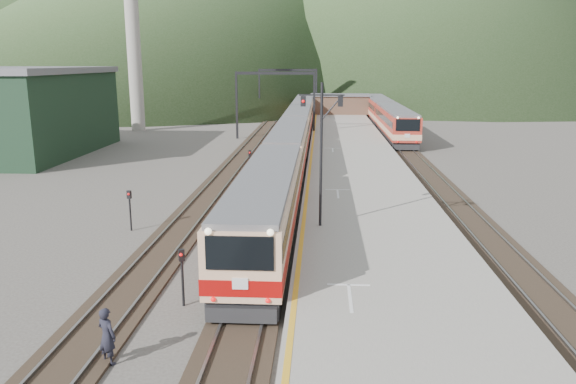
# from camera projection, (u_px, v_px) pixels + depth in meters

# --- Properties ---
(track_main) EXTENTS (2.60, 200.00, 0.23)m
(track_main) POSITION_uv_depth(u_px,v_px,m) (292.00, 159.00, 53.27)
(track_main) COLOR black
(track_main) RESTS_ON ground
(track_far) EXTENTS (2.60, 200.00, 0.23)m
(track_far) POSITION_uv_depth(u_px,v_px,m) (240.00, 159.00, 53.56)
(track_far) COLOR black
(track_far) RESTS_ON ground
(track_second) EXTENTS (2.60, 200.00, 0.23)m
(track_second) POSITION_uv_depth(u_px,v_px,m) (415.00, 161.00, 52.60)
(track_second) COLOR black
(track_second) RESTS_ON ground
(platform) EXTENTS (8.00, 100.00, 1.00)m
(platform) POSITION_uv_depth(u_px,v_px,m) (353.00, 159.00, 50.90)
(platform) COLOR gray
(platform) RESTS_ON ground
(gantry_near) EXTENTS (9.55, 0.25, 8.00)m
(gantry_near) POSITION_uv_depth(u_px,v_px,m) (275.00, 92.00, 66.77)
(gantry_near) COLOR black
(gantry_near) RESTS_ON ground
(gantry_far) EXTENTS (9.55, 0.25, 8.00)m
(gantry_far) POSITION_uv_depth(u_px,v_px,m) (288.00, 84.00, 91.07)
(gantry_far) COLOR black
(gantry_far) RESTS_ON ground
(warehouse) EXTENTS (14.50, 20.50, 8.60)m
(warehouse) POSITION_uv_depth(u_px,v_px,m) (13.00, 111.00, 55.87)
(warehouse) COLOR black
(warehouse) RESTS_ON ground
(smokestack) EXTENTS (1.80, 1.80, 30.00)m
(smokestack) POSITION_uv_depth(u_px,v_px,m) (132.00, 15.00, 72.54)
(smokestack) COLOR #9E998E
(smokestack) RESTS_ON ground
(station_shed) EXTENTS (9.40, 4.40, 3.10)m
(station_shed) POSITION_uv_depth(u_px,v_px,m) (340.00, 104.00, 89.32)
(station_shed) COLOR brown
(station_shed) RESTS_ON platform
(hill_a) EXTENTS (180.00, 180.00, 60.00)m
(hill_a) POSITION_uv_depth(u_px,v_px,m) (200.00, 0.00, 194.62)
(hill_a) COLOR #2F4920
(hill_a) RESTS_ON ground
(hill_d) EXTENTS (200.00, 200.00, 55.00)m
(hill_d) POSITION_uv_depth(u_px,v_px,m) (46.00, 19.00, 248.43)
(hill_d) COLOR #2F4920
(hill_d) RESTS_ON ground
(main_train) EXTENTS (2.85, 78.19, 3.48)m
(main_train) POSITION_uv_depth(u_px,v_px,m) (295.00, 134.00, 57.15)
(main_train) COLOR #E3AD85
(main_train) RESTS_ON track_main
(second_train) EXTENTS (2.97, 40.43, 3.62)m
(second_train) POSITION_uv_depth(u_px,v_px,m) (386.00, 115.00, 76.93)
(second_train) COLOR #AD3023
(second_train) RESTS_ON track_second
(signal_mast) EXTENTS (2.20, 0.22, 7.16)m
(signal_mast) POSITION_uv_depth(u_px,v_px,m) (321.00, 140.00, 27.57)
(signal_mast) COLOR black
(signal_mast) RESTS_ON platform
(short_signal_a) EXTENTS (0.27, 0.24, 2.27)m
(short_signal_a) POSITION_uv_depth(u_px,v_px,m) (182.00, 270.00, 21.19)
(short_signal_a) COLOR black
(short_signal_a) RESTS_ON ground
(short_signal_b) EXTENTS (0.25, 0.21, 2.27)m
(short_signal_b) POSITION_uv_depth(u_px,v_px,m) (250.00, 160.00, 44.64)
(short_signal_b) COLOR black
(short_signal_b) RESTS_ON ground
(short_signal_c) EXTENTS (0.24, 0.20, 2.27)m
(short_signal_c) POSITION_uv_depth(u_px,v_px,m) (130.00, 205.00, 30.76)
(short_signal_c) COLOR black
(short_signal_c) RESTS_ON ground
(worker) EXTENTS (0.80, 0.71, 1.85)m
(worker) POSITION_uv_depth(u_px,v_px,m) (107.00, 336.00, 17.20)
(worker) COLOR black
(worker) RESTS_ON ground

